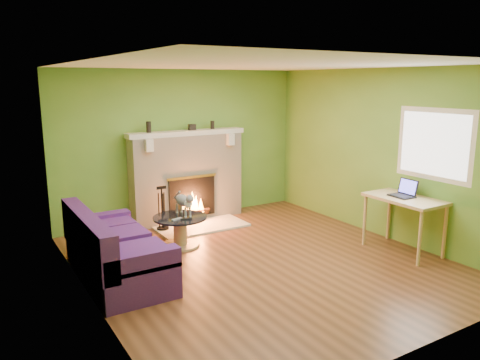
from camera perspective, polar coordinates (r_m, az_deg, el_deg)
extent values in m
plane|color=#532C17|center=(6.45, 2.61, -9.90)|extent=(5.00, 5.00, 0.00)
plane|color=white|center=(5.99, 2.86, 13.85)|extent=(5.00, 5.00, 0.00)
plane|color=#4F7E29|center=(8.25, -7.07, 4.20)|extent=(5.00, 0.00, 5.00)
plane|color=#4F7E29|center=(4.31, 21.75, -3.73)|extent=(5.00, 0.00, 5.00)
plane|color=#4F7E29|center=(5.20, -18.30, -0.89)|extent=(0.00, 5.00, 5.00)
plane|color=#4F7E29|center=(7.57, 17.01, 3.07)|extent=(0.00, 5.00, 5.00)
plane|color=silver|center=(6.97, 22.59, 4.03)|extent=(0.00, 1.20, 1.20)
plane|color=white|center=(6.96, 22.56, 4.02)|extent=(0.00, 1.06, 1.06)
cube|color=beige|center=(8.19, -6.46, 0.25)|extent=(2.00, 0.35, 1.50)
cube|color=black|center=(8.09, -5.84, -2.14)|extent=(0.85, 0.03, 0.68)
cube|color=gold|center=(8.00, -5.87, 0.35)|extent=(0.91, 0.02, 0.04)
cylinder|color=black|center=(8.13, -5.69, -4.10)|extent=(0.55, 0.07, 0.07)
cube|color=beige|center=(8.04, -6.51, 5.73)|extent=(2.10, 0.28, 0.08)
cube|color=beige|center=(7.60, -11.03, 4.17)|extent=(0.12, 0.10, 0.20)
cube|color=beige|center=(8.24, -1.18, 4.97)|extent=(0.12, 0.10, 0.20)
cube|color=beige|center=(7.91, -4.72, -5.63)|extent=(1.50, 0.75, 0.03)
cube|color=beige|center=(8.04, -6.51, 5.73)|extent=(2.10, 0.28, 0.08)
cube|color=#40185C|center=(6.09, -14.60, -9.45)|extent=(0.87, 1.92, 0.43)
cube|color=#40185C|center=(5.89, -18.08, -6.57)|extent=(0.20, 1.92, 0.54)
cube|color=#40185C|center=(5.23, -11.95, -9.73)|extent=(0.87, 0.20, 0.22)
cube|color=#40185C|center=(6.79, -16.86, -4.89)|extent=(0.87, 0.20, 0.22)
cube|color=#40185C|center=(5.53, -12.59, -8.55)|extent=(0.69, 0.51, 0.12)
cube|color=#40185C|center=(6.10, -14.57, -6.67)|extent=(0.69, 0.51, 0.12)
cube|color=#40185C|center=(6.60, -15.96, -5.33)|extent=(0.69, 0.51, 0.12)
cylinder|color=tan|center=(7.08, -7.24, -7.83)|extent=(0.56, 0.56, 0.03)
cylinder|color=tan|center=(7.02, -7.29, -6.22)|extent=(0.20, 0.20, 0.39)
cylinder|color=black|center=(6.95, -7.33, -4.55)|extent=(0.80, 0.80, 0.02)
cube|color=tan|center=(6.99, 19.49, -2.17)|extent=(0.63, 1.08, 0.04)
cylinder|color=tan|center=(6.61, 21.08, -6.69)|extent=(0.05, 0.05, 0.76)
cylinder|color=tan|center=(7.01, 23.70, -5.84)|extent=(0.05, 0.05, 0.76)
cylinder|color=tan|center=(7.21, 14.96, -4.76)|extent=(0.05, 0.05, 0.76)
cylinder|color=tan|center=(7.58, 17.69, -4.10)|extent=(0.05, 0.05, 0.76)
cube|color=gray|center=(6.80, -7.69, -4.74)|extent=(0.18, 0.09, 0.02)
cube|color=black|center=(6.80, -6.56, -4.73)|extent=(0.17, 0.08, 0.02)
cylinder|color=black|center=(7.80, -11.07, 6.36)|extent=(0.08, 0.08, 0.18)
cylinder|color=black|center=(8.28, -3.38, 6.73)|extent=(0.07, 0.07, 0.14)
cube|color=black|center=(8.10, -5.87, 6.44)|extent=(0.12, 0.08, 0.10)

